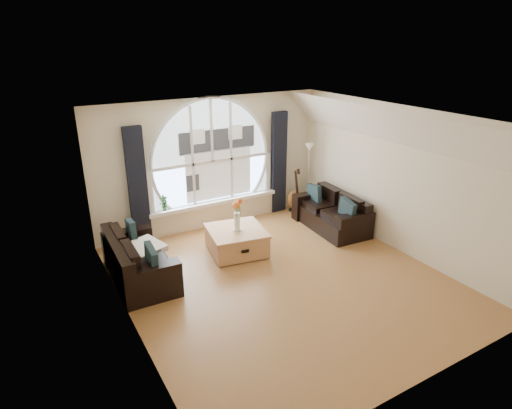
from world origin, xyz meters
name	(u,v)px	position (x,y,z in m)	size (l,w,h in m)	color
ground	(283,279)	(0.00, 0.00, 0.00)	(5.00, 5.50, 0.01)	brown
ceiling	(287,119)	(0.00, 0.00, 2.70)	(5.00, 5.50, 0.01)	silver
wall_back	(211,163)	(0.00, 2.75, 1.35)	(5.00, 0.01, 2.70)	beige
wall_front	(430,287)	(0.00, -2.75, 1.35)	(5.00, 0.01, 2.70)	beige
wall_left	(124,240)	(-2.50, 0.00, 1.35)	(0.01, 5.50, 2.70)	beige
wall_right	(398,180)	(2.50, 0.00, 1.35)	(0.01, 5.50, 2.70)	beige
attic_slope	(393,127)	(2.20, 0.00, 2.35)	(0.92, 5.50, 0.72)	silver
arched_window	(211,150)	(0.00, 2.72, 1.62)	(2.60, 0.06, 2.15)	silver
window_sill	(215,202)	(0.00, 2.65, 0.51)	(2.90, 0.22, 0.08)	white
window_frame	(212,151)	(0.00, 2.69, 1.62)	(2.76, 0.08, 2.15)	white
neighbor_house	(219,156)	(0.15, 2.71, 1.50)	(1.70, 0.02, 1.50)	silver
curtain_left	(138,186)	(-1.60, 2.63, 1.15)	(0.35, 0.12, 2.30)	black
curtain_right	(279,163)	(1.60, 2.63, 1.15)	(0.35, 0.12, 2.30)	black
sofa_left	(139,257)	(-2.05, 1.23, 0.40)	(0.87, 1.73, 0.77)	black
sofa_right	(331,211)	(2.02, 1.23, 0.40)	(0.83, 1.66, 0.74)	black
coffee_chest	(236,240)	(-0.20, 1.28, 0.25)	(1.02, 1.02, 0.50)	#AD7449
throw_blanket	(145,247)	(-1.91, 1.34, 0.50)	(0.55, 0.55, 0.10)	silver
vase_flowers	(237,211)	(-0.20, 1.25, 0.85)	(0.24, 0.24, 0.70)	white
floor_lamp	(308,178)	(2.17, 2.27, 0.80)	(0.24, 0.24, 1.60)	#B2B2B2
guitar	(295,190)	(1.90, 2.39, 0.53)	(0.36, 0.24, 1.06)	brown
potted_plant	(164,203)	(-1.11, 2.65, 0.71)	(0.17, 0.11, 0.32)	#1E6023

